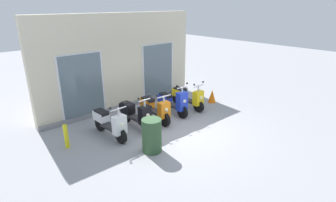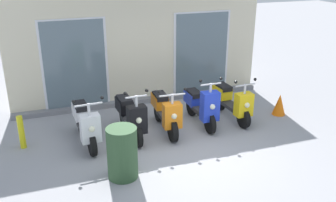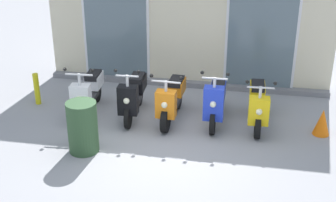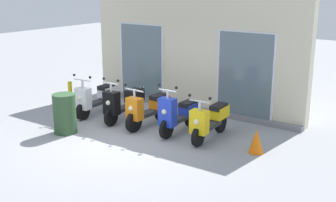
{
  "view_description": "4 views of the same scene",
  "coord_description": "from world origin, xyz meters",
  "px_view_note": "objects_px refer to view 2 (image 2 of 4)",
  "views": [
    {
      "loc": [
        -5.27,
        -5.66,
        3.86
      ],
      "look_at": [
        0.45,
        0.86,
        0.67
      ],
      "focal_mm": 28.64,
      "sensor_mm": 36.0,
      "label": 1
    },
    {
      "loc": [
        -2.51,
        -6.23,
        3.74
      ],
      "look_at": [
        -0.09,
        0.6,
        0.88
      ],
      "focal_mm": 40.45,
      "sensor_mm": 36.0,
      "label": 2
    },
    {
      "loc": [
        1.55,
        -7.53,
        4.39
      ],
      "look_at": [
        -0.03,
        0.75,
        0.53
      ],
      "focal_mm": 50.92,
      "sensor_mm": 36.0,
      "label": 3
    },
    {
      "loc": [
        6.43,
        -7.26,
        3.55
      ],
      "look_at": [
        0.68,
        0.91,
        0.79
      ],
      "focal_mm": 47.3,
      "sensor_mm": 36.0,
      "label": 4
    }
  ],
  "objects_px": {
    "scooter_white": "(85,123)",
    "scooter_yellow": "(232,101)",
    "scooter_blue": "(201,105)",
    "scooter_black": "(130,115)",
    "scooter_orange": "(165,112)",
    "trash_bin": "(122,153)",
    "traffic_cone": "(279,104)",
    "curb_bollard": "(21,132)"
  },
  "relations": [
    {
      "from": "scooter_white",
      "to": "scooter_yellow",
      "type": "relative_size",
      "value": 1.01
    },
    {
      "from": "scooter_blue",
      "to": "scooter_black",
      "type": "bearing_deg",
      "value": -178.88
    },
    {
      "from": "scooter_white",
      "to": "scooter_black",
      "type": "height_order",
      "value": "scooter_black"
    },
    {
      "from": "scooter_orange",
      "to": "scooter_black",
      "type": "bearing_deg",
      "value": -179.98
    },
    {
      "from": "scooter_black",
      "to": "scooter_orange",
      "type": "xyz_separation_m",
      "value": [
        0.8,
        0.0,
        -0.03
      ]
    },
    {
      "from": "scooter_blue",
      "to": "trash_bin",
      "type": "xyz_separation_m",
      "value": [
        -2.2,
        -1.55,
        -0.01
      ]
    },
    {
      "from": "scooter_white",
      "to": "scooter_yellow",
      "type": "distance_m",
      "value": 3.45
    },
    {
      "from": "scooter_white",
      "to": "traffic_cone",
      "type": "distance_m",
      "value": 4.68
    },
    {
      "from": "scooter_blue",
      "to": "scooter_yellow",
      "type": "bearing_deg",
      "value": 4.72
    },
    {
      "from": "trash_bin",
      "to": "curb_bollard",
      "type": "bearing_deg",
      "value": 134.23
    },
    {
      "from": "scooter_orange",
      "to": "traffic_cone",
      "type": "bearing_deg",
      "value": -1.6
    },
    {
      "from": "traffic_cone",
      "to": "scooter_blue",
      "type": "bearing_deg",
      "value": 176.81
    },
    {
      "from": "scooter_blue",
      "to": "trash_bin",
      "type": "bearing_deg",
      "value": -144.81
    },
    {
      "from": "scooter_orange",
      "to": "scooter_yellow",
      "type": "bearing_deg",
      "value": 3.38
    },
    {
      "from": "trash_bin",
      "to": "scooter_blue",
      "type": "bearing_deg",
      "value": 35.19
    },
    {
      "from": "scooter_white",
      "to": "curb_bollard",
      "type": "height_order",
      "value": "scooter_white"
    },
    {
      "from": "scooter_orange",
      "to": "curb_bollard",
      "type": "height_order",
      "value": "scooter_orange"
    },
    {
      "from": "scooter_black",
      "to": "scooter_yellow",
      "type": "height_order",
      "value": "scooter_black"
    },
    {
      "from": "scooter_white",
      "to": "traffic_cone",
      "type": "bearing_deg",
      "value": -0.8
    },
    {
      "from": "scooter_white",
      "to": "scooter_yellow",
      "type": "height_order",
      "value": "scooter_white"
    },
    {
      "from": "scooter_white",
      "to": "scooter_blue",
      "type": "relative_size",
      "value": 1.04
    },
    {
      "from": "traffic_cone",
      "to": "scooter_black",
      "type": "bearing_deg",
      "value": 178.74
    },
    {
      "from": "scooter_orange",
      "to": "trash_bin",
      "type": "bearing_deg",
      "value": -131.05
    },
    {
      "from": "curb_bollard",
      "to": "trash_bin",
      "type": "relative_size",
      "value": 0.74
    },
    {
      "from": "scooter_orange",
      "to": "curb_bollard",
      "type": "distance_m",
      "value": 3.02
    },
    {
      "from": "scooter_white",
      "to": "scooter_orange",
      "type": "distance_m",
      "value": 1.75
    },
    {
      "from": "scooter_yellow",
      "to": "trash_bin",
      "type": "relative_size",
      "value": 1.64
    },
    {
      "from": "scooter_white",
      "to": "scooter_orange",
      "type": "xyz_separation_m",
      "value": [
        1.75,
        0.02,
        -0.0
      ]
    },
    {
      "from": "traffic_cone",
      "to": "curb_bollard",
      "type": "distance_m",
      "value": 5.94
    },
    {
      "from": "scooter_yellow",
      "to": "traffic_cone",
      "type": "relative_size",
      "value": 3.0
    },
    {
      "from": "traffic_cone",
      "to": "trash_bin",
      "type": "relative_size",
      "value": 0.55
    },
    {
      "from": "scooter_black",
      "to": "scooter_yellow",
      "type": "bearing_deg",
      "value": 2.31
    },
    {
      "from": "scooter_white",
      "to": "scooter_orange",
      "type": "height_order",
      "value": "scooter_white"
    },
    {
      "from": "scooter_orange",
      "to": "scooter_blue",
      "type": "relative_size",
      "value": 1.04
    },
    {
      "from": "scooter_orange",
      "to": "trash_bin",
      "type": "height_order",
      "value": "scooter_orange"
    },
    {
      "from": "scooter_yellow",
      "to": "scooter_white",
      "type": "bearing_deg",
      "value": -178.06
    },
    {
      "from": "scooter_orange",
      "to": "curb_bollard",
      "type": "xyz_separation_m",
      "value": [
        -3.01,
        0.21,
        -0.11
      ]
    },
    {
      "from": "scooter_yellow",
      "to": "scooter_black",
      "type": "bearing_deg",
      "value": -177.69
    },
    {
      "from": "scooter_black",
      "to": "trash_bin",
      "type": "xyz_separation_m",
      "value": [
        -0.53,
        -1.52,
        -0.01
      ]
    },
    {
      "from": "traffic_cone",
      "to": "trash_bin",
      "type": "distance_m",
      "value": 4.49
    },
    {
      "from": "scooter_black",
      "to": "scooter_blue",
      "type": "bearing_deg",
      "value": 1.12
    },
    {
      "from": "scooter_black",
      "to": "scooter_blue",
      "type": "relative_size",
      "value": 1.02
    }
  ]
}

